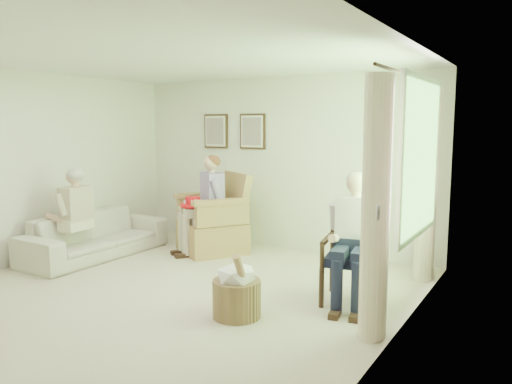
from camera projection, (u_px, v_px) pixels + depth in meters
floor at (158, 297)px, 5.46m from camera, size 5.50×5.50×0.00m
back_wall at (279, 163)px, 7.63m from camera, size 5.00×0.04×2.60m
left_wall at (13, 169)px, 6.57m from camera, size 0.04×5.50×2.60m
right_wall at (388, 197)px, 4.01m from camera, size 0.04×5.50×2.60m
ceiling at (152, 54)px, 5.12m from camera, size 5.00×5.50×0.02m
window at (421, 154)px, 5.01m from camera, size 0.13×2.50×1.63m
curtain_left at (376, 210)px, 4.30m from camera, size 0.34×0.34×2.30m
curtain_right at (427, 186)px, 5.97m from camera, size 0.34×0.34×2.30m
framed_print_left at (216, 131)px, 8.12m from camera, size 0.45×0.05×0.55m
framed_print_right at (252, 131)px, 7.76m from camera, size 0.45×0.05×0.55m
wicker_armchair at (214, 227)px, 7.44m from camera, size 0.92×0.91×1.18m
wood_armchair at (357, 252)px, 5.33m from camera, size 0.63×0.59×0.97m
sofa at (95, 235)px, 7.14m from camera, size 2.14×0.84×0.62m
person_wicker at (207, 197)px, 7.25m from camera, size 0.40×0.63×1.42m
person_dark at (353, 230)px, 5.15m from camera, size 0.40×0.62×1.37m
person_sofa at (71, 210)px, 6.76m from camera, size 0.42×0.63×1.28m
red_hat at (193, 203)px, 7.20m from camera, size 0.36×0.36×0.14m
hatbox at (237, 290)px, 4.88m from camera, size 0.58×0.58×0.70m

